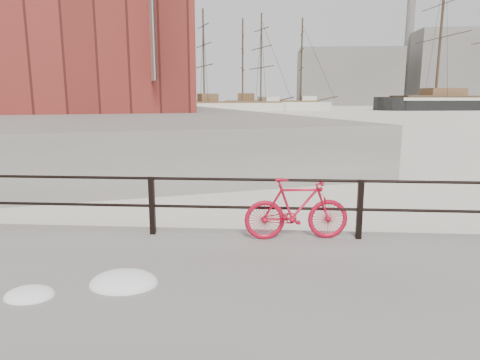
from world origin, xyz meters
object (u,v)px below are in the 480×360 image
(workboat_near, at_px, (27,127))
(schooner_left, at_px, (233,111))
(bicycle, at_px, (297,209))
(workboat_far, at_px, (62,120))
(schooner_mid, at_px, (271,110))

(workboat_near, bearing_deg, schooner_left, 70.40)
(bicycle, relative_size, schooner_left, 0.07)
(schooner_left, distance_m, workboat_far, 40.37)
(schooner_left, bearing_deg, schooner_mid, 14.08)
(schooner_mid, distance_m, workboat_near, 58.56)
(schooner_mid, distance_m, workboat_far, 49.39)
(bicycle, relative_size, workboat_near, 0.14)
(workboat_far, bearing_deg, schooner_left, 46.52)
(schooner_mid, bearing_deg, schooner_left, -141.26)
(bicycle, xyz_separation_m, schooner_mid, (-0.39, 85.25, -0.87))
(bicycle, xyz_separation_m, workboat_far, (-25.12, 42.50, -0.87))
(bicycle, distance_m, workboat_near, 38.62)
(schooner_left, height_order, workboat_near, schooner_left)
(schooner_left, relative_size, workboat_far, 2.15)
(bicycle, bearing_deg, workboat_near, 118.62)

